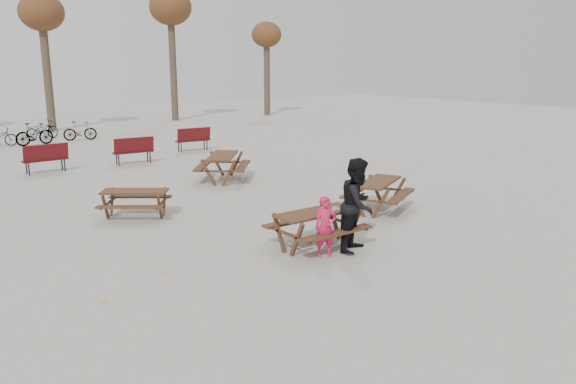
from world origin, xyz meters
TOP-DOWN VIEW (x-y plane):
  - ground at (0.00, 0.00)m, footprint 80.00×80.00m
  - main_picnic_table at (0.00, 0.00)m, footprint 1.80×1.45m
  - food_tray at (0.38, -0.15)m, footprint 0.18×0.11m
  - bread_roll at (0.38, -0.15)m, footprint 0.14×0.06m
  - soda_bottle at (-0.01, -0.22)m, footprint 0.07×0.07m
  - child at (-0.23, -0.54)m, footprint 0.53×0.44m
  - adult at (0.56, -0.64)m, footprint 1.17×1.08m
  - picnic_table_east at (3.18, 1.35)m, footprint 2.29×2.14m
  - picnic_table_north at (-2.15, 4.49)m, footprint 2.05×1.98m
  - picnic_table_far at (1.86, 7.06)m, footprint 2.47×2.53m
  - park_bench_row at (-0.87, 12.23)m, footprint 11.15×2.06m
  - bicycle_row at (-2.06, 20.07)m, footprint 7.68×2.89m
  - tree_row at (0.90, 25.15)m, footprint 32.17×3.52m
  - fallen_leaves at (0.50, 2.50)m, footprint 11.00×11.00m

SIDE VIEW (x-z plane):
  - ground at x=0.00m, z-range 0.00..0.00m
  - fallen_leaves at x=0.50m, z-range 0.00..0.01m
  - picnic_table_north at x=-2.15m, z-range 0.00..0.69m
  - picnic_table_east at x=3.18m, z-range 0.00..0.79m
  - picnic_table_far at x=1.86m, z-range 0.00..0.85m
  - bicycle_row at x=-2.06m, z-range -0.04..1.00m
  - park_bench_row at x=-0.87m, z-range 0.00..1.03m
  - main_picnic_table at x=0.00m, z-range 0.20..0.97m
  - child at x=-0.23m, z-range 0.00..1.23m
  - food_tray at x=0.38m, z-range 0.78..0.81m
  - bread_roll at x=0.38m, z-range 0.81..0.86m
  - soda_bottle at x=-0.01m, z-range 0.76..0.93m
  - adult at x=0.56m, z-range 0.00..1.93m
  - tree_row at x=0.90m, z-range 2.06..10.32m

